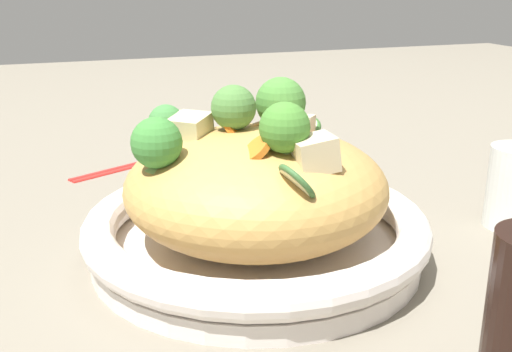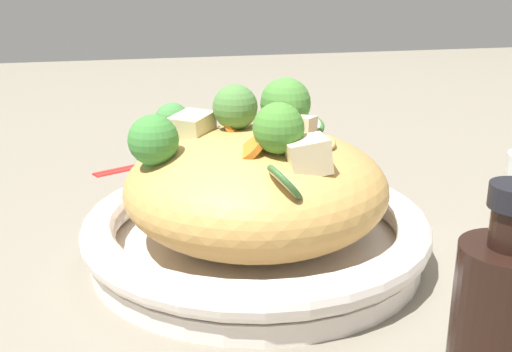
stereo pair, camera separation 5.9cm
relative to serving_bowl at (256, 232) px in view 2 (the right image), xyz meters
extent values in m
plane|color=slate|center=(0.00, 0.00, -0.03)|extent=(3.00, 3.00, 0.00)
cylinder|color=white|center=(0.00, 0.00, -0.02)|extent=(0.32, 0.32, 0.02)
torus|color=white|center=(0.00, 0.00, 0.01)|extent=(0.33, 0.33, 0.03)
ellipsoid|color=tan|center=(0.00, 0.00, 0.05)|extent=(0.25, 0.25, 0.11)
torus|color=tan|center=(-0.01, 0.02, 0.10)|extent=(0.07, 0.07, 0.01)
torus|color=tan|center=(0.01, 0.03, 0.10)|extent=(0.05, 0.05, 0.02)
torus|color=tan|center=(0.03, 0.04, 0.09)|extent=(0.07, 0.07, 0.01)
torus|color=tan|center=(0.02, -0.01, 0.08)|extent=(0.06, 0.06, 0.02)
cone|color=#8EB372|center=(-0.03, 0.04, 0.09)|extent=(0.03, 0.03, 0.01)
sphere|color=#488236|center=(-0.03, 0.04, 0.12)|extent=(0.06, 0.06, 0.05)
cone|color=#9BB669|center=(0.01, -0.09, 0.08)|extent=(0.03, 0.03, 0.02)
sphere|color=#3D8137|center=(0.01, -0.09, 0.10)|extent=(0.06, 0.06, 0.04)
cone|color=#94AE72|center=(-0.02, -0.02, 0.10)|extent=(0.02, 0.02, 0.02)
sphere|color=#4C7D3B|center=(-0.02, -0.02, 0.12)|extent=(0.05, 0.05, 0.04)
cone|color=#97AD71|center=(0.05, 0.01, 0.09)|extent=(0.03, 0.03, 0.02)
sphere|color=#458130|center=(0.05, 0.01, 0.12)|extent=(0.06, 0.06, 0.04)
cone|color=#8EAB6F|center=(-0.07, -0.07, 0.08)|extent=(0.02, 0.02, 0.02)
sphere|color=#41803F|center=(-0.07, -0.07, 0.10)|extent=(0.05, 0.05, 0.04)
cylinder|color=orange|center=(-0.02, -0.02, 0.10)|extent=(0.03, 0.03, 0.02)
cylinder|color=orange|center=(0.05, -0.02, 0.10)|extent=(0.03, 0.03, 0.02)
cylinder|color=orange|center=(-0.07, -0.08, 0.08)|extent=(0.03, 0.02, 0.03)
cylinder|color=orange|center=(-0.03, 0.04, 0.10)|extent=(0.02, 0.02, 0.02)
cylinder|color=beige|center=(-0.01, 0.05, 0.10)|extent=(0.05, 0.05, 0.02)
torus|color=#345F29|center=(-0.01, 0.05, 0.10)|extent=(0.06, 0.06, 0.02)
cylinder|color=beige|center=(0.10, 0.00, 0.08)|extent=(0.03, 0.03, 0.03)
torus|color=#37622F|center=(0.10, 0.00, 0.08)|extent=(0.04, 0.03, 0.03)
cube|color=beige|center=(-0.03, -0.05, 0.10)|extent=(0.05, 0.05, 0.03)
cube|color=beige|center=(0.07, 0.03, 0.10)|extent=(0.03, 0.04, 0.03)
cube|color=beige|center=(-0.06, -0.05, 0.10)|extent=(0.03, 0.04, 0.03)
cube|color=beige|center=(0.01, 0.04, 0.10)|extent=(0.04, 0.04, 0.03)
cylinder|color=black|center=(0.28, 0.07, 0.04)|extent=(0.05, 0.05, 0.13)
cylinder|color=red|center=(-0.35, -0.05, -0.02)|extent=(0.11, 0.22, 0.01)
cylinder|color=red|center=(-0.35, -0.05, -0.02)|extent=(0.11, 0.22, 0.01)
camera|label=1|loc=(0.53, -0.19, 0.24)|focal=43.78mm
camera|label=2|loc=(0.54, -0.13, 0.24)|focal=43.78mm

